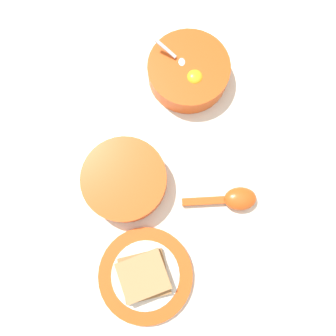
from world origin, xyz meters
TOP-DOWN VIEW (x-y plane):
  - ground_plane at (0.00, 0.00)m, footprint 3.00×3.00m
  - egg_bowl at (-0.23, 0.08)m, footprint 0.18×0.18m
  - toast_plate at (0.19, -0.03)m, footprint 0.19×0.19m
  - toast_sandwich at (0.19, -0.03)m, footprint 0.10×0.11m
  - soup_spoon at (0.05, 0.16)m, footprint 0.05×0.15m
  - congee_bowl at (0.01, -0.06)m, footprint 0.17×0.17m

SIDE VIEW (x-z plane):
  - ground_plane at x=0.00m, z-range 0.00..0.00m
  - toast_plate at x=0.19m, z-range 0.00..0.01m
  - soup_spoon at x=0.05m, z-range 0.00..0.03m
  - egg_bowl at x=-0.23m, z-range -0.01..0.06m
  - congee_bowl at x=0.01m, z-range 0.00..0.05m
  - toast_sandwich at x=0.19m, z-range 0.01..0.04m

